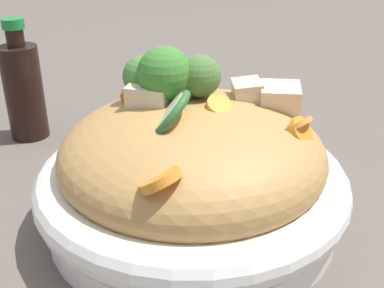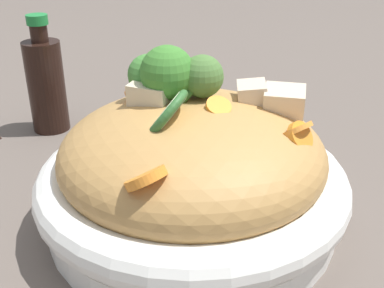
{
  "view_description": "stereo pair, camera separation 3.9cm",
  "coord_description": "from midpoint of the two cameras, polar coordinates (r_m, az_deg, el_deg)",
  "views": [
    {
      "loc": [
        -0.17,
        -0.31,
        0.25
      ],
      "look_at": [
        0.0,
        0.0,
        0.07
      ],
      "focal_mm": 44.59,
      "sensor_mm": 36.0,
      "label": 1
    },
    {
      "loc": [
        -0.13,
        -0.32,
        0.25
      ],
      "look_at": [
        0.0,
        0.0,
        0.07
      ],
      "focal_mm": 44.59,
      "sensor_mm": 36.0,
      "label": 2
    }
  ],
  "objects": [
    {
      "name": "ground_plane",
      "position": [
        0.43,
        -2.64,
        -8.93
      ],
      "size": [
        3.0,
        3.0,
        0.0
      ],
      "primitive_type": "plane",
      "color": "#5D524A"
    },
    {
      "name": "serving_bowl",
      "position": [
        0.41,
        -2.72,
        -5.61
      ],
      "size": [
        0.26,
        0.26,
        0.06
      ],
      "color": "white",
      "rests_on": "ground_plane"
    },
    {
      "name": "noodle_heap",
      "position": [
        0.39,
        -2.81,
        -1.18
      ],
      "size": [
        0.22,
        0.22,
        0.09
      ],
      "color": "#B58649",
      "rests_on": "serving_bowl"
    },
    {
      "name": "broccoli_florets",
      "position": [
        0.39,
        -5.77,
        7.98
      ],
      "size": [
        0.08,
        0.08,
        0.06
      ],
      "color": "#A0B977",
      "rests_on": "serving_bowl"
    },
    {
      "name": "carrot_coins",
      "position": [
        0.35,
        -0.38,
        1.19
      ],
      "size": [
        0.16,
        0.15,
        0.04
      ],
      "color": "orange",
      "rests_on": "serving_bowl"
    },
    {
      "name": "zucchini_slices",
      "position": [
        0.37,
        -5.21,
        4.58
      ],
      "size": [
        0.07,
        0.09,
        0.04
      ],
      "color": "beige",
      "rests_on": "serving_bowl"
    },
    {
      "name": "chicken_chunks",
      "position": [
        0.41,
        -0.6,
        5.99
      ],
      "size": [
        0.15,
        0.12,
        0.04
      ],
      "color": "beige",
      "rests_on": "serving_bowl"
    },
    {
      "name": "soy_sauce_bottle",
      "position": [
        0.59,
        -21.31,
        6.09
      ],
      "size": [
        0.04,
        0.04,
        0.14
      ],
      "color": "black",
      "rests_on": "ground_plane"
    }
  ]
}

